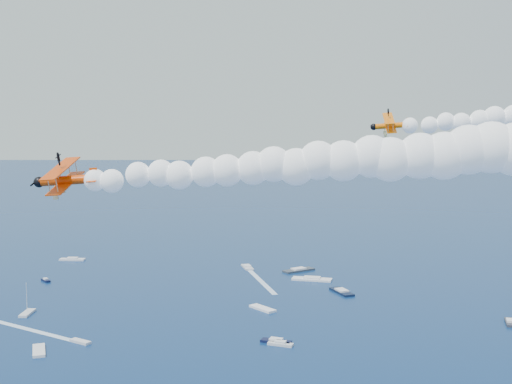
{
  "coord_description": "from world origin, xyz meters",
  "views": [
    {
      "loc": [
        3.66,
        -76.32,
        59.45
      ],
      "look_at": [
        -0.85,
        16.73,
        49.48
      ],
      "focal_mm": 47.69,
      "sensor_mm": 36.0,
      "label": 1
    }
  ],
  "objects": [
    {
      "name": "biplane_lead",
      "position": [
        20.03,
        33.24,
        58.46
      ],
      "size": [
        7.38,
        8.69,
        6.48
      ],
      "primitive_type": null,
      "rotation": [
        -0.24,
        0.07,
        3.05
      ],
      "color": "orange"
    },
    {
      "name": "spectator_boats",
      "position": [
        -1.49,
        120.53,
        0.35
      ],
      "size": [
        241.46,
        182.39,
        0.7
      ],
      "color": "silver",
      "rests_on": "ground"
    },
    {
      "name": "boat_wakes",
      "position": [
        -9.16,
        110.34,
        0.03
      ],
      "size": [
        153.57,
        144.05,
        0.04
      ],
      "color": "white",
      "rests_on": "ground"
    },
    {
      "name": "smoke_trail_trail",
      "position": [
        9.83,
        -1.33,
        54.91
      ],
      "size": [
        64.01,
        12.44,
        11.34
      ],
      "primitive_type": null,
      "rotation": [
        0.0,
        0.0,
        3.09
      ],
      "color": "white"
    },
    {
      "name": "biplane_trail",
      "position": [
        -21.73,
        0.23,
        52.49
      ],
      "size": [
        8.47,
        10.09,
        7.66
      ],
      "primitive_type": null,
      "rotation": [
        -0.23,
        0.07,
        3.09
      ],
      "color": "#DD3C04"
    }
  ]
}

